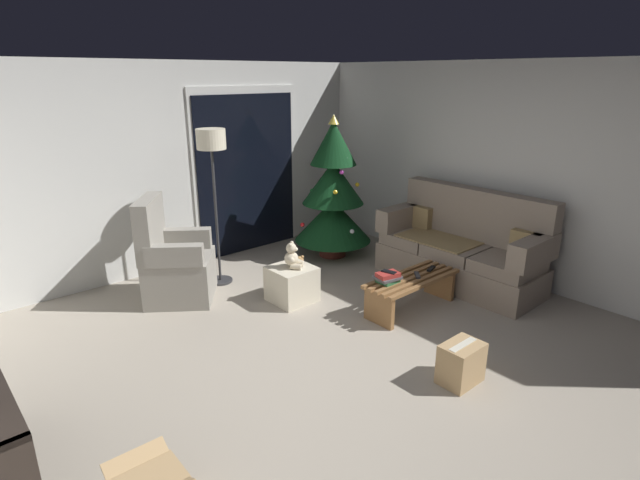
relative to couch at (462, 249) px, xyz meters
The scene contains 18 objects.
ground_plane 2.38m from the couch, behind, with size 7.00×7.00×0.00m, color #9E9384.
wall_back 3.65m from the couch, 130.72° to the left, with size 5.72×0.12×2.50m, color silver.
wall_right 1.07m from the couch, 34.15° to the right, with size 0.12×6.00×2.50m, color silver.
patio_door_frame 2.98m from the couch, 115.10° to the left, with size 1.60×0.02×2.20m, color silver.
patio_door_glass 2.95m from the couch, 115.26° to the left, with size 1.50×0.02×2.10m, color black.
couch is the anchor object (origin of this frame).
coffee_table 1.05m from the couch, behind, with size 1.10×0.40×0.36m.
remote_black 0.73m from the couch, behind, with size 0.04×0.16×0.02m, color black.
remote_graphite 0.98m from the couch, behind, with size 0.04×0.16×0.02m, color #333338.
book_stack 1.33m from the couch, behind, with size 0.27×0.23×0.11m.
cell_phone 1.32m from the couch, behind, with size 0.07×0.14×0.01m, color black.
christmas_tree 1.79m from the couch, 108.19° to the left, with size 1.02×1.02×1.87m.
armchair 3.27m from the couch, 147.37° to the left, with size 0.96×0.96×1.13m.
floor_lamp 3.05m from the couch, 139.38° to the left, with size 0.32×0.32×1.78m.
ottoman 2.05m from the couch, 154.17° to the left, with size 0.44×0.44×0.38m, color beige.
teddy_bear_cream 2.03m from the couch, 154.30° to the left, with size 0.21×0.22×0.29m.
teddy_bear_honey_by_tree 1.93m from the couch, 135.68° to the left, with size 0.21×0.22×0.29m.
cardboard_box_taped_mid_floor 2.14m from the couch, 145.98° to the right, with size 0.34×0.25×0.34m.
Camera 1 is at (-2.55, -2.67, 2.35)m, focal length 28.01 mm.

